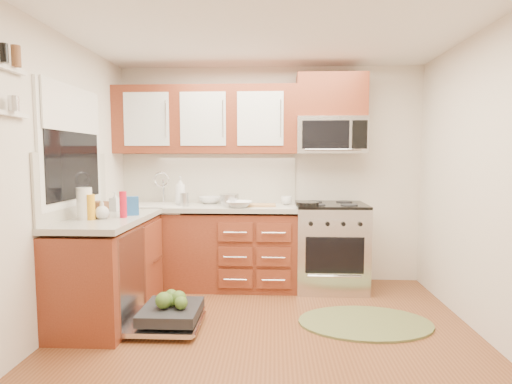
{
  "coord_description": "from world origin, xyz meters",
  "views": [
    {
      "loc": [
        0.06,
        -2.96,
        1.46
      ],
      "look_at": [
        -0.12,
        0.85,
        1.13
      ],
      "focal_mm": 28.0,
      "sensor_mm": 36.0,
      "label": 1
    }
  ],
  "objects_px": {
    "cutting_board": "(261,205)",
    "sink": "(158,216)",
    "rug": "(365,323)",
    "bowl_b": "(210,200)",
    "paper_towel_roll": "(85,203)",
    "bowl_a": "(239,204)",
    "skillet": "(307,204)",
    "range": "(330,246)",
    "upper_cabinets": "(206,120)",
    "stock_pot": "(229,200)",
    "cup": "(286,200)",
    "microwave": "(331,136)",
    "dishwasher": "(167,317)"
  },
  "relations": [
    {
      "from": "cutting_board",
      "to": "sink",
      "type": "bearing_deg",
      "value": 177.39
    },
    {
      "from": "rug",
      "to": "bowl_b",
      "type": "xyz_separation_m",
      "value": [
        -1.55,
        1.14,
        0.95
      ]
    },
    {
      "from": "sink",
      "to": "cutting_board",
      "type": "height_order",
      "value": "cutting_board"
    },
    {
      "from": "sink",
      "to": "paper_towel_roll",
      "type": "bearing_deg",
      "value": -107.27
    },
    {
      "from": "paper_towel_roll",
      "to": "bowl_a",
      "type": "distance_m",
      "value": 1.54
    },
    {
      "from": "rug",
      "to": "skillet",
      "type": "height_order",
      "value": "skillet"
    },
    {
      "from": "sink",
      "to": "bowl_a",
      "type": "xyz_separation_m",
      "value": [
        0.93,
        -0.17,
        0.16
      ]
    },
    {
      "from": "rug",
      "to": "bowl_b",
      "type": "height_order",
      "value": "bowl_b"
    },
    {
      "from": "range",
      "to": "rug",
      "type": "xyz_separation_m",
      "value": [
        0.18,
        -0.97,
        -0.46
      ]
    },
    {
      "from": "skillet",
      "to": "bowl_b",
      "type": "relative_size",
      "value": 0.95
    },
    {
      "from": "upper_cabinets",
      "to": "stock_pot",
      "type": "distance_m",
      "value": 0.94
    },
    {
      "from": "paper_towel_roll",
      "to": "cup",
      "type": "bearing_deg",
      "value": 32.71
    },
    {
      "from": "skillet",
      "to": "cup",
      "type": "height_order",
      "value": "cup"
    },
    {
      "from": "stock_pot",
      "to": "range",
      "type": "bearing_deg",
      "value": 0.17
    },
    {
      "from": "microwave",
      "to": "rug",
      "type": "xyz_separation_m",
      "value": [
        0.18,
        -1.09,
        -1.69
      ]
    },
    {
      "from": "skillet",
      "to": "cutting_board",
      "type": "xyz_separation_m",
      "value": [
        -0.48,
        0.19,
        -0.04
      ]
    },
    {
      "from": "skillet",
      "to": "cup",
      "type": "bearing_deg",
      "value": 122.48
    },
    {
      "from": "dishwasher",
      "to": "bowl_a",
      "type": "bearing_deg",
      "value": 60.42
    },
    {
      "from": "bowl_a",
      "to": "rug",
      "type": "bearing_deg",
      "value": -33.9
    },
    {
      "from": "skillet",
      "to": "cutting_board",
      "type": "distance_m",
      "value": 0.52
    },
    {
      "from": "sink",
      "to": "paper_towel_roll",
      "type": "relative_size",
      "value": 2.25
    },
    {
      "from": "dishwasher",
      "to": "bowl_a",
      "type": "distance_m",
      "value": 1.39
    },
    {
      "from": "dishwasher",
      "to": "cup",
      "type": "relative_size",
      "value": 5.7
    },
    {
      "from": "microwave",
      "to": "upper_cabinets",
      "type": "bearing_deg",
      "value": 178.98
    },
    {
      "from": "stock_pot",
      "to": "cup",
      "type": "bearing_deg",
      "value": 7.11
    },
    {
      "from": "dishwasher",
      "to": "paper_towel_roll",
      "type": "bearing_deg",
      "value": 174.44
    },
    {
      "from": "cutting_board",
      "to": "paper_towel_roll",
      "type": "relative_size",
      "value": 1.11
    },
    {
      "from": "bowl_b",
      "to": "cutting_board",
      "type": "bearing_deg",
      "value": -21.0
    },
    {
      "from": "upper_cabinets",
      "to": "bowl_a",
      "type": "xyz_separation_m",
      "value": [
        0.41,
        -0.32,
        -0.92
      ]
    },
    {
      "from": "microwave",
      "to": "sink",
      "type": "height_order",
      "value": "microwave"
    },
    {
      "from": "sink",
      "to": "skillet",
      "type": "height_order",
      "value": "skillet"
    },
    {
      "from": "bowl_b",
      "to": "cup",
      "type": "relative_size",
      "value": 2.03
    },
    {
      "from": "rug",
      "to": "skillet",
      "type": "relative_size",
      "value": 4.92
    },
    {
      "from": "dishwasher",
      "to": "microwave",
      "type": "bearing_deg",
      "value": 39.07
    },
    {
      "from": "bowl_a",
      "to": "paper_towel_roll",
      "type": "bearing_deg",
      "value": -144.94
    },
    {
      "from": "dishwasher",
      "to": "range",
      "type": "bearing_deg",
      "value": 36.27
    },
    {
      "from": "range",
      "to": "skillet",
      "type": "relative_size",
      "value": 4.0
    },
    {
      "from": "sink",
      "to": "dishwasher",
      "type": "xyz_separation_m",
      "value": [
        0.39,
        -1.12,
        -0.7
      ]
    },
    {
      "from": "cutting_board",
      "to": "bowl_b",
      "type": "relative_size",
      "value": 1.23
    },
    {
      "from": "microwave",
      "to": "bowl_b",
      "type": "xyz_separation_m",
      "value": [
        -1.37,
        0.05,
        -0.74
      ]
    },
    {
      "from": "paper_towel_roll",
      "to": "dishwasher",
      "type": "bearing_deg",
      "value": -5.56
    },
    {
      "from": "sink",
      "to": "bowl_a",
      "type": "distance_m",
      "value": 0.96
    },
    {
      "from": "range",
      "to": "bowl_a",
      "type": "height_order",
      "value": "bowl_a"
    },
    {
      "from": "skillet",
      "to": "stock_pot",
      "type": "bearing_deg",
      "value": 163.72
    },
    {
      "from": "cutting_board",
      "to": "bowl_b",
      "type": "xyz_separation_m",
      "value": [
        -0.61,
        0.23,
        0.03
      ]
    },
    {
      "from": "cup",
      "to": "dishwasher",
      "type": "bearing_deg",
      "value": -131.11
    },
    {
      "from": "rug",
      "to": "bowl_a",
      "type": "xyz_separation_m",
      "value": [
        -1.18,
        0.79,
        0.95
      ]
    },
    {
      "from": "skillet",
      "to": "cutting_board",
      "type": "bearing_deg",
      "value": 158.91
    },
    {
      "from": "paper_towel_roll",
      "to": "microwave",
      "type": "bearing_deg",
      "value": 27.61
    },
    {
      "from": "upper_cabinets",
      "to": "sink",
      "type": "bearing_deg",
      "value": -163.55
    }
  ]
}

